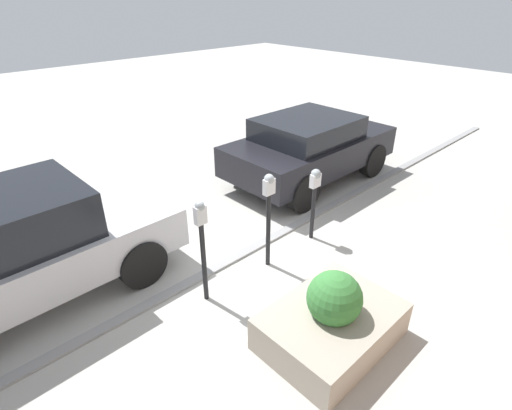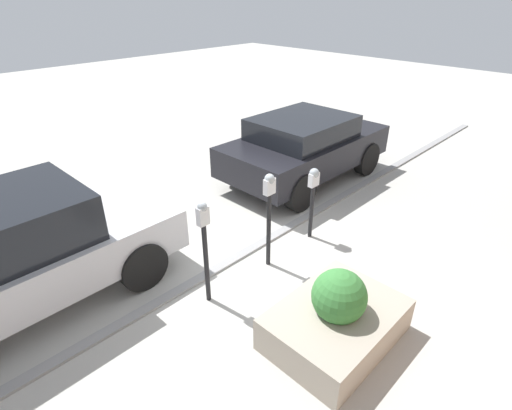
{
  "view_description": "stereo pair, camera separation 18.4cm",
  "coord_description": "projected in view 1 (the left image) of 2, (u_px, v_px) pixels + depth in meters",
  "views": [
    {
      "loc": [
        -3.58,
        -3.91,
        3.79
      ],
      "look_at": [
        0.0,
        -0.11,
        0.95
      ],
      "focal_mm": 28.0,
      "sensor_mm": 36.0,
      "label": 1
    },
    {
      "loc": [
        -3.71,
        -3.78,
        3.79
      ],
      "look_at": [
        0.0,
        -0.11,
        0.95
      ],
      "focal_mm": 28.0,
      "sensor_mm": 36.0,
      "label": 2
    }
  ],
  "objects": [
    {
      "name": "ground_plane",
      "position": [
        251.0,
        254.0,
        6.47
      ],
      "size": [
        40.0,
        40.0,
        0.0
      ],
      "primitive_type": "plane",
      "color": "#ADAAA3"
    },
    {
      "name": "curb_strip",
      "position": [
        248.0,
        251.0,
        6.51
      ],
      "size": [
        19.0,
        0.16,
        0.04
      ],
      "color": "gray",
      "rests_on": "ground_plane"
    },
    {
      "name": "parking_meter_nearest",
      "position": [
        202.0,
        238.0,
        5.07
      ],
      "size": [
        0.15,
        0.13,
        1.52
      ],
      "color": "black",
      "rests_on": "ground_plane"
    },
    {
      "name": "parking_meter_second",
      "position": [
        269.0,
        205.0,
        5.73
      ],
      "size": [
        0.17,
        0.15,
        1.53
      ],
      "color": "black",
      "rests_on": "ground_plane"
    },
    {
      "name": "parking_meter_middle",
      "position": [
        315.0,
        190.0,
        6.47
      ],
      "size": [
        0.19,
        0.16,
        1.28
      ],
      "color": "black",
      "rests_on": "ground_plane"
    },
    {
      "name": "planter_box",
      "position": [
        332.0,
        320.0,
        4.73
      ],
      "size": [
        1.63,
        1.18,
        0.99
      ],
      "color": "#A39989",
      "rests_on": "ground_plane"
    },
    {
      "name": "parked_car_front",
      "position": [
        14.0,
        249.0,
        5.16
      ],
      "size": [
        4.09,
        1.85,
        1.58
      ],
      "rotation": [
        0.0,
        0.0,
        0.01
      ],
      "color": "#B7B7BC",
      "rests_on": "ground_plane"
    },
    {
      "name": "parked_car_middle",
      "position": [
        310.0,
        147.0,
        8.6
      ],
      "size": [
        3.86,
        1.91,
        1.44
      ],
      "rotation": [
        0.0,
        0.0,
        -0.0
      ],
      "color": "black",
      "rests_on": "ground_plane"
    }
  ]
}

